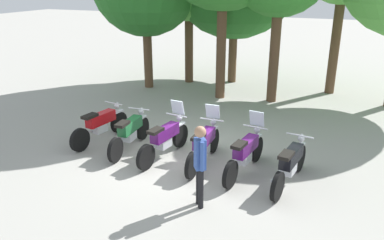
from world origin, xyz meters
TOP-DOWN VIEW (x-y plane):
  - ground_plane at (0.00, 0.00)m, footprint 80.00×80.00m
  - motorcycle_0 at (-2.65, 0.21)m, footprint 0.69×2.18m
  - motorcycle_1 at (-1.59, 0.03)m, footprint 0.62×2.19m
  - motorcycle_2 at (-0.53, -0.04)m, footprint 0.68×2.18m
  - motorcycle_3 at (0.53, -0.01)m, footprint 0.62×2.19m
  - motorcycle_4 at (1.59, -0.10)m, footprint 0.68×2.18m
  - motorcycle_5 at (2.65, -0.25)m, footprint 0.70×2.18m
  - person_0 at (1.12, -1.83)m, footprint 0.32×0.37m

SIDE VIEW (x-z plane):
  - ground_plane at x=0.00m, z-range 0.00..0.00m
  - motorcycle_0 at x=-2.65m, z-range 0.01..1.00m
  - motorcycle_1 at x=-1.59m, z-range 0.01..1.00m
  - motorcycle_5 at x=2.65m, z-range 0.01..1.00m
  - motorcycle_2 at x=-0.53m, z-range -0.17..1.20m
  - motorcycle_3 at x=0.53m, z-range -0.17..1.20m
  - motorcycle_4 at x=1.59m, z-range -0.17..1.20m
  - person_0 at x=1.12m, z-range 0.15..1.87m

